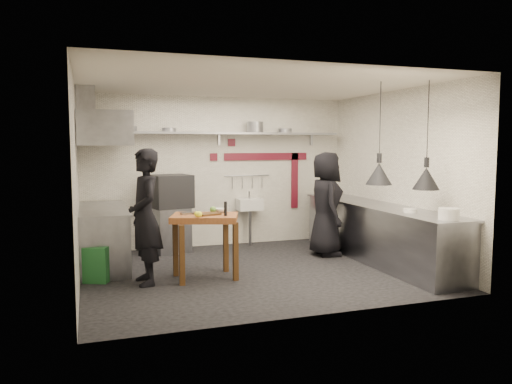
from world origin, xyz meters
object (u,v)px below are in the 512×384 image
object	(u,v)px
green_bin	(98,264)
prep_table	(205,247)
chef_left	(145,217)
chef_right	(326,204)
oven_stand	(171,230)
combi_oven	(170,191)

from	to	relation	value
green_bin	prep_table	xyz separation A→B (m)	(1.46, -0.33, 0.21)
chef_left	chef_right	size ratio (longest dim) A/B	1.04
chef_right	oven_stand	bearing A→B (deg)	76.09
oven_stand	prep_table	bearing A→B (deg)	-97.25
green_bin	chef_right	distance (m)	3.86
combi_oven	chef_right	size ratio (longest dim) A/B	0.37
chef_right	combi_oven	bearing A→B (deg)	75.73
prep_table	chef_right	size ratio (longest dim) A/B	0.51
combi_oven	chef_right	world-z (taller)	chef_right
combi_oven	chef_right	distance (m)	2.74
combi_oven	green_bin	distance (m)	2.20
green_bin	chef_left	world-z (taller)	chef_left
oven_stand	combi_oven	bearing A→B (deg)	57.77
combi_oven	green_bin	size ratio (longest dim) A/B	1.33
combi_oven	chef_left	distance (m)	2.05
chef_left	prep_table	bearing A→B (deg)	84.49
combi_oven	chef_right	xyz separation A→B (m)	(2.50, -1.11, -0.20)
combi_oven	chef_left	xyz separation A→B (m)	(-0.65, -1.94, -0.16)
chef_right	green_bin	bearing A→B (deg)	106.87
chef_left	oven_stand	bearing A→B (deg)	154.53
oven_stand	chef_right	world-z (taller)	chef_right
prep_table	chef_right	bearing A→B (deg)	38.01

